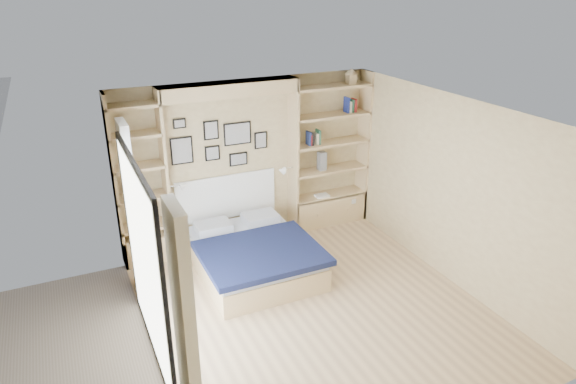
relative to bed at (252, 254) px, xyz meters
name	(u,v)px	position (x,y,z in m)	size (l,w,h in m)	color
ground	(313,307)	(0.37, -1.16, -0.26)	(4.50, 4.50, 0.00)	tan
room_shell	(240,191)	(-0.02, 0.36, 0.81)	(4.50, 4.50, 4.50)	#CEB884
bed	(252,254)	(0.00, 0.00, 0.00)	(1.58, 2.06, 1.07)	tan
photo_gallery	(218,142)	(-0.09, 1.07, 1.34)	(1.48, 0.02, 0.82)	black
reading_lamps	(235,178)	(0.07, 0.84, 0.84)	(1.92, 0.12, 0.15)	silver
shelf_decor	(313,129)	(1.39, 0.91, 1.41)	(3.51, 0.23, 2.03)	#A51E1E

